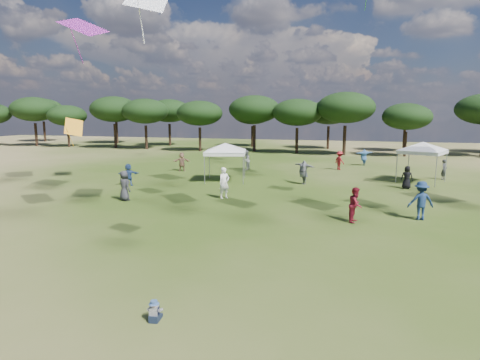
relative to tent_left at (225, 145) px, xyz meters
name	(u,v)px	position (x,y,z in m)	size (l,w,h in m)	color
tree_line	(339,110)	(7.28, 25.11, 2.68)	(108.78, 17.63, 7.77)	black
tent_left	(225,145)	(0.00, 0.00, 0.00)	(5.85, 5.85, 3.17)	gray
tent_right	(423,144)	(14.07, 3.38, 0.11)	(5.28, 5.28, 3.28)	gray
toddler	(155,312)	(4.60, -20.14, -2.50)	(0.38, 0.41, 0.55)	black
festival_crowd	(314,172)	(6.51, 0.40, -1.89)	(28.39, 22.92, 1.88)	#2F3035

